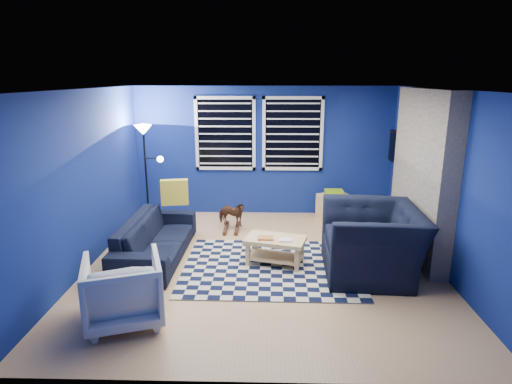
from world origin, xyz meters
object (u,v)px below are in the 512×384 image
Objects in this scene: tv at (398,149)px; rocking_horse at (231,214)px; armchair_big at (372,241)px; sofa at (156,238)px; armchair_bent at (123,290)px; cabinet at (333,206)px; floor_lamp at (145,144)px; coffee_table at (275,245)px.

rocking_horse is (-3.02, -0.54, -1.10)m from tv.
armchair_big is 2.68m from rocking_horse.
armchair_bent reaches higher than sofa.
sofa reaches higher than cabinet.
tv is at bearing 2.48° from floor_lamp.
coffee_table is 2.44m from cabinet.
floor_lamp is at bearing 19.60° from sofa.
sofa is (-4.05, -1.77, -1.09)m from tv.
armchair_bent is 1.53× the size of rocking_horse.
armchair_big is 0.79× the size of floor_lamp.
tv is 1.83× the size of rocking_horse.
cabinet reaches higher than rocking_horse.
rocking_horse is at bearing -126.42° from armchair_bent.
armchair_bent reaches higher than coffee_table.
sofa is 1.76m from armchair_bent.
tv is 1.50× the size of cabinet.
tv is 4.55m from sofa.
armchair_big is (-0.93, -2.21, -0.93)m from tv.
armchair_big reaches higher than sofa.
armchair_bent is at bearing -176.41° from rocking_horse.
armchair_big is 2.63× the size of rocking_horse.
cabinet is (-0.17, 2.39, -0.22)m from armchair_big.
tv reaches higher than cabinet.
armchair_big is at bearing -96.93° from sofa.
rocking_horse is (0.95, 2.99, -0.08)m from armchair_bent.
sofa is 3.16m from armchair_big.
sofa is at bearing 173.43° from coffee_table.
floor_lamp is at bearing -98.43° from armchair_bent.
rocking_horse is 0.58× the size of coffee_table.
armchair_big is 2.16× the size of cabinet.
coffee_table is (1.79, -0.21, -0.01)m from sofa.
floor_lamp is (-2.31, 1.77, 1.21)m from coffee_table.
sofa is 3.54m from cabinet.
floor_lamp is (-0.60, 3.33, 1.12)m from armchair_bent.
sofa is 1.15× the size of floor_lamp.
coffee_table is at bearing -37.47° from floor_lamp.
coffee_table is at bearing -138.93° from tv.
tv is at bearing 159.67° from armchair_big.
armchair_bent is 3.14m from rocking_horse.
armchair_bent is (0.08, -1.76, 0.07)m from sofa.
armchair_bent is (-3.97, -3.53, -1.02)m from tv.
sofa is at bearing 161.09° from rocking_horse.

